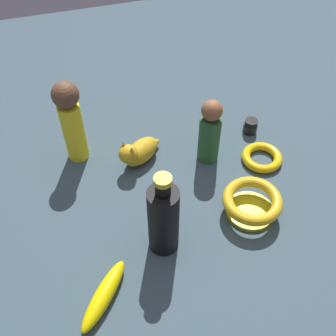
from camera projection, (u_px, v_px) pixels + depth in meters
The scene contains 9 objects.
ground at pixel (168, 187), 1.02m from camera, with size 2.00×2.00×0.00m, color #384C56.
person_figure_adult at pixel (71, 119), 1.00m from camera, with size 0.07×0.07×0.24m.
bowl at pixel (252, 203), 0.94m from camera, with size 0.14×0.14×0.06m.
person_figure_child at pixel (210, 132), 1.02m from camera, with size 0.07×0.07×0.19m.
banana at pixel (104, 295), 0.81m from camera, with size 0.16×0.04×0.04m, color yellow.
bottle_tall at pixel (163, 219), 0.84m from camera, with size 0.07×0.07×0.23m.
nail_polish_jar at pixel (250, 126), 1.15m from camera, with size 0.04×0.04×0.04m.
cat_figurine at pixel (138, 152), 1.05m from camera, with size 0.13×0.11×0.09m.
bangle at pixel (262, 157), 1.08m from camera, with size 0.11×0.11×0.02m, color yellow.
Camera 1 is at (0.19, 0.62, 0.79)m, focal length 43.48 mm.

